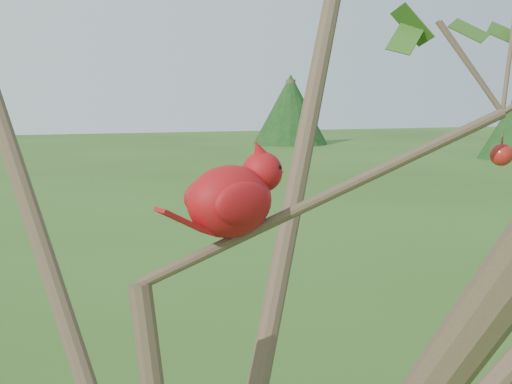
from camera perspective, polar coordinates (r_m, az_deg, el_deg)
crabapple_tree at (r=0.84m, az=-4.21°, el=1.24°), size 2.35×2.05×2.95m
cardinal at (r=0.97m, az=-1.99°, el=-0.45°), size 0.23×0.14×0.16m
distant_trees at (r=24.40m, az=-21.31°, el=6.05°), size 40.91×12.55×3.31m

